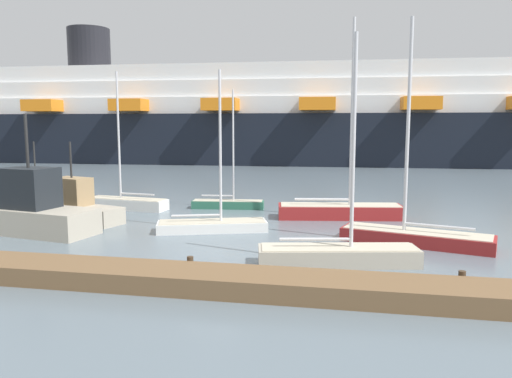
% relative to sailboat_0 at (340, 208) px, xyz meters
% --- Properties ---
extents(ground_plane, '(600.00, 600.00, 0.00)m').
position_rel_sailboat_0_xyz_m(ground_plane, '(-5.16, -9.66, -0.59)').
color(ground_plane, slate).
extents(dock_pier, '(23.75, 2.33, 0.81)m').
position_rel_sailboat_0_xyz_m(dock_pier, '(-5.16, -14.24, -0.25)').
color(dock_pier, brown).
rests_on(dock_pier, ground_plane).
extents(sailboat_0, '(7.66, 3.02, 11.85)m').
position_rel_sailboat_0_xyz_m(sailboat_0, '(0.00, 0.00, 0.00)').
color(sailboat_0, maroon).
rests_on(sailboat_0, ground_plane).
extents(sailboat_1, '(4.95, 1.59, 7.97)m').
position_rel_sailboat_0_xyz_m(sailboat_1, '(-7.57, 2.14, -0.18)').
color(sailboat_1, '#2D6B51').
rests_on(sailboat_1, ground_plane).
extents(sailboat_2, '(6.03, 3.33, 8.48)m').
position_rel_sailboat_0_xyz_m(sailboat_2, '(-6.61, -5.07, -0.19)').
color(sailboat_2, white).
rests_on(sailboat_2, ground_plane).
extents(sailboat_3, '(7.16, 3.68, 10.53)m').
position_rel_sailboat_0_xyz_m(sailboat_3, '(3.69, -6.11, -0.09)').
color(sailboat_3, maroon).
rests_on(sailboat_3, ground_plane).
extents(sailboat_4, '(6.64, 2.81, 9.20)m').
position_rel_sailboat_0_xyz_m(sailboat_4, '(0.18, -10.24, -0.10)').
color(sailboat_4, '#BCB29E').
rests_on(sailboat_4, ground_plane).
extents(sailboat_5, '(5.84, 2.16, 9.12)m').
position_rel_sailboat_0_xyz_m(sailboat_5, '(-14.23, 0.57, -0.10)').
color(sailboat_5, white).
rests_on(sailboat_5, ground_plane).
extents(fishing_boat_0, '(6.22, 3.40, 4.68)m').
position_rel_sailboat_0_xyz_m(fishing_boat_0, '(-15.24, -4.04, 0.31)').
color(fishing_boat_0, '#BCB29E').
rests_on(fishing_boat_0, ground_plane).
extents(fishing_boat_1, '(8.25, 3.91, 6.21)m').
position_rel_sailboat_0_xyz_m(fishing_boat_1, '(-16.14, -7.21, 0.57)').
color(fishing_boat_1, '#BCB29E').
rests_on(fishing_boat_1, ground_plane).
extents(fishing_boat_2, '(5.80, 3.32, 4.51)m').
position_rel_sailboat_0_xyz_m(fishing_boat_2, '(-21.05, 0.47, 0.34)').
color(fishing_boat_2, black).
rests_on(fishing_boat_2, ground_plane).
extents(channel_buoy_0, '(0.64, 0.64, 1.31)m').
position_rel_sailboat_0_xyz_m(channel_buoy_0, '(-23.42, 3.52, -0.27)').
color(channel_buoy_0, red).
rests_on(channel_buoy_0, ground_plane).
extents(cruise_ship, '(131.49, 24.75, 20.81)m').
position_rel_sailboat_0_xyz_m(cruise_ship, '(-17.66, 45.21, 5.99)').
color(cruise_ship, black).
rests_on(cruise_ship, ground_plane).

